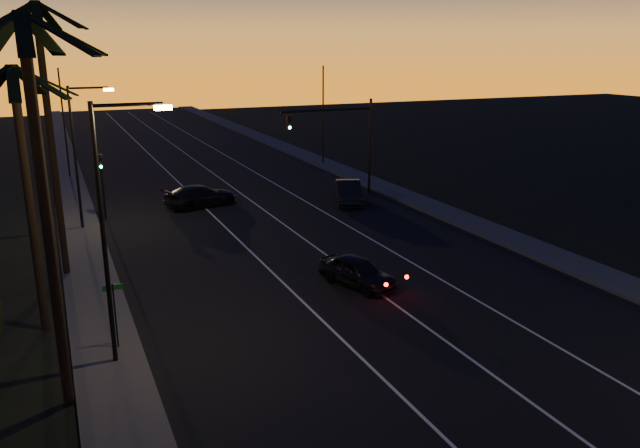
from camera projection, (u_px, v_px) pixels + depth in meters
name	position (u px, v px, depth m)	size (l,w,h in m)	color
road	(302.00, 245.00, 34.68)	(20.00, 170.00, 0.01)	black
sidewalk_left	(89.00, 271.00, 30.35)	(2.40, 170.00, 0.16)	#373735
sidewalk_right	(468.00, 222.00, 38.96)	(2.40, 170.00, 0.16)	#373735
lane_stripe_left	(250.00, 251.00, 33.52)	(0.12, 160.00, 0.01)	silver
lane_stripe_mid	(310.00, 243.00, 34.87)	(0.12, 160.00, 0.01)	silver
lane_stripe_right	(366.00, 236.00, 36.21)	(0.12, 160.00, 0.01)	silver
palm_near	(41.00, 179.00, 17.32)	(4.25, 4.16, 11.53)	black
palm_mid	(25.00, 171.00, 22.60)	(4.25, 4.16, 10.03)	black
palm_far	(48.00, 116.00, 27.91)	(4.25, 4.16, 12.53)	black
streetlight_left_near	(111.00, 215.00, 20.29)	(2.55, 0.26, 9.00)	black
streetlight_left_far	(80.00, 146.00, 36.24)	(2.55, 0.26, 8.50)	black
street_sign	(115.00, 308.00, 22.14)	(0.70, 0.06, 2.60)	black
signal_mast	(341.00, 131.00, 44.93)	(7.10, 0.41, 7.00)	black
signal_post	(102.00, 175.00, 39.04)	(0.28, 0.37, 4.20)	black
far_pole_left	(64.00, 124.00, 51.26)	(0.14, 0.14, 9.00)	black
far_pole_right	(323.00, 116.00, 57.07)	(0.14, 0.14, 9.00)	black
lead_car	(357.00, 271.00, 28.57)	(2.90, 4.70, 1.36)	black
right_car	(348.00, 192.00, 43.69)	(3.27, 5.02, 1.56)	black
cross_car	(201.00, 196.00, 42.82)	(5.45, 3.31, 1.48)	black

